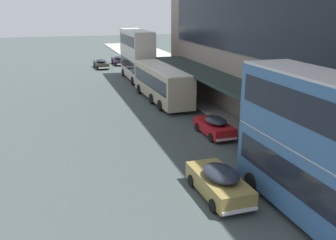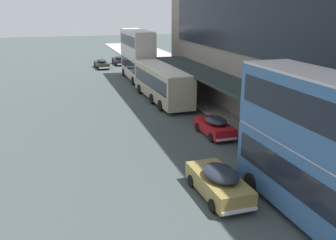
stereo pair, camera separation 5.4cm
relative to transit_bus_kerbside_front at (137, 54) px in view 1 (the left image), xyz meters
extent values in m
cube|color=beige|center=(0.00, 0.00, -1.60)|extent=(2.48, 9.65, 2.85)
cube|color=black|center=(0.00, 0.00, -1.26)|extent=(2.52, 8.88, 1.25)
cube|color=silver|center=(0.00, 0.00, -0.12)|extent=(2.38, 9.65, 0.12)
cube|color=beige|center=(0.00, 0.00, 1.35)|extent=(2.48, 9.65, 2.85)
cube|color=black|center=(0.00, 0.00, 1.69)|extent=(2.52, 8.88, 1.25)
cube|color=silver|center=(0.00, 0.00, 2.82)|extent=(2.38, 9.65, 0.12)
cube|color=black|center=(0.00, 4.86, 2.52)|extent=(1.24, 0.06, 0.36)
cylinder|color=black|center=(-1.24, 3.28, -2.87)|extent=(0.25, 1.00, 1.00)
cylinder|color=black|center=(1.24, 3.28, -2.87)|extent=(0.25, 1.00, 1.00)
cylinder|color=black|center=(-1.24, -2.99, -2.87)|extent=(0.25, 1.00, 1.00)
cylinder|color=black|center=(1.24, -2.99, -2.87)|extent=(0.25, 1.00, 1.00)
cube|color=#375F90|center=(0.28, -34.63, -1.55)|extent=(2.67, 9.78, 2.94)
cube|color=black|center=(0.28, -34.63, -1.20)|extent=(2.70, 9.00, 1.29)
cube|color=silver|center=(0.28, -34.63, -0.04)|extent=(2.57, 9.78, 0.12)
cube|color=#375F90|center=(0.28, -34.63, 1.48)|extent=(2.67, 9.78, 2.94)
cube|color=black|center=(0.28, -34.63, 1.84)|extent=(2.70, 9.00, 1.29)
cube|color=silver|center=(0.28, -34.63, 3.00)|extent=(2.57, 9.78, 0.12)
cube|color=black|center=(0.24, -29.70, 2.70)|extent=(1.30, 0.07, 0.36)
cylinder|color=black|center=(-1.04, -31.32, -2.87)|extent=(0.26, 1.00, 1.00)
cylinder|color=black|center=(1.55, -31.29, -2.87)|extent=(0.26, 1.00, 1.00)
cube|color=tan|center=(-0.09, -11.58, -1.55)|extent=(2.99, 11.54, 2.95)
cube|color=black|center=(-0.09, -11.58, -1.20)|extent=(3.00, 10.63, 1.30)
cube|color=silver|center=(-0.09, -11.58, -0.03)|extent=(2.89, 11.54, 0.12)
cube|color=black|center=(-0.29, -5.82, -0.33)|extent=(1.30, 0.11, 0.36)
cylinder|color=black|center=(-1.52, -7.73, -2.87)|extent=(0.28, 1.01, 1.00)
cylinder|color=black|center=(1.07, -7.64, -2.87)|extent=(0.28, 1.01, 1.00)
cylinder|color=black|center=(-1.26, -15.18, -2.87)|extent=(0.28, 1.01, 1.00)
cylinder|color=black|center=(1.33, -15.09, -2.87)|extent=(0.28, 1.01, 1.00)
cylinder|color=black|center=(-1.35, -12.49, -2.87)|extent=(0.28, 1.01, 1.00)
cylinder|color=black|center=(1.23, -12.40, -2.87)|extent=(0.28, 1.01, 1.00)
cube|color=olive|center=(-2.81, -31.25, -2.73)|extent=(1.92, 4.37, 0.85)
ellipsoid|color=#1E232D|center=(-2.81, -31.47, -2.05)|extent=(1.66, 2.42, 0.56)
cube|color=silver|center=(-2.86, -29.04, -3.00)|extent=(1.74, 0.16, 0.14)
cube|color=silver|center=(-2.77, -33.47, -3.00)|extent=(1.74, 0.16, 0.14)
sphere|color=silver|center=(-3.37, -29.08, -2.68)|extent=(0.18, 0.18, 0.18)
sphere|color=silver|center=(-2.36, -29.06, -2.68)|extent=(0.18, 0.18, 0.18)
cylinder|color=black|center=(-3.76, -29.93, -3.05)|extent=(0.15, 0.64, 0.64)
cylinder|color=black|center=(-1.93, -29.89, -3.05)|extent=(0.15, 0.64, 0.64)
cylinder|color=black|center=(-3.70, -32.62, -3.05)|extent=(0.15, 0.64, 0.64)
cylinder|color=black|center=(-1.87, -32.58, -3.05)|extent=(0.15, 0.64, 0.64)
cube|color=#B3161B|center=(0.70, -22.73, -2.78)|extent=(1.72, 4.04, 0.75)
ellipsoid|color=#1E232D|center=(0.70, -22.93, -2.18)|extent=(1.49, 2.23, 0.50)
cube|color=silver|center=(0.66, -20.68, -3.00)|extent=(1.56, 0.15, 0.14)
cube|color=silver|center=(0.74, -24.78, -3.00)|extent=(1.56, 0.15, 0.14)
sphere|color=silver|center=(0.21, -20.72, -2.73)|extent=(0.18, 0.18, 0.18)
sphere|color=silver|center=(1.11, -20.70, -2.73)|extent=(0.18, 0.18, 0.18)
cylinder|color=black|center=(-0.14, -21.51, -3.05)|extent=(0.15, 0.64, 0.64)
cylinder|color=black|center=(1.49, -21.47, -3.05)|extent=(0.15, 0.64, 0.64)
cylinder|color=black|center=(-0.09, -23.99, -3.05)|extent=(0.15, 0.64, 0.64)
cylinder|color=black|center=(1.54, -23.95, -3.05)|extent=(0.15, 0.64, 0.64)
cube|color=black|center=(-3.22, 11.13, -2.80)|extent=(1.89, 4.64, 0.70)
ellipsoid|color=#1E232D|center=(-3.20, 10.90, -2.20)|extent=(1.57, 2.58, 0.54)
cube|color=silver|center=(-3.35, 13.45, -3.00)|extent=(1.55, 0.21, 0.14)
cube|color=silver|center=(-3.08, 8.81, -3.00)|extent=(1.55, 0.21, 0.14)
sphere|color=silver|center=(-3.80, 13.39, -2.75)|extent=(0.18, 0.18, 0.18)
sphere|color=silver|center=(-2.90, 13.45, -2.75)|extent=(0.18, 0.18, 0.18)
cylinder|color=black|center=(-4.11, 12.49, -3.05)|extent=(0.18, 0.65, 0.64)
cylinder|color=black|center=(-2.49, 12.58, -3.05)|extent=(0.18, 0.65, 0.64)
cylinder|color=black|center=(-3.94, 9.67, -3.05)|extent=(0.18, 0.65, 0.64)
cylinder|color=black|center=(-2.32, 9.77, -3.05)|extent=(0.18, 0.65, 0.64)
cube|color=black|center=(0.12, 14.07, -2.78)|extent=(1.99, 4.65, 0.73)
ellipsoid|color=#1E232D|center=(0.13, 13.84, -2.19)|extent=(1.70, 2.58, 0.51)
cube|color=silver|center=(0.03, 16.41, -3.00)|extent=(1.74, 0.18, 0.14)
cube|color=silver|center=(0.20, 11.73, -3.00)|extent=(1.74, 0.18, 0.14)
sphere|color=silver|center=(-0.47, 16.36, -2.73)|extent=(0.18, 0.18, 0.18)
sphere|color=silver|center=(0.54, 16.40, -2.73)|extent=(0.18, 0.18, 0.18)
cylinder|color=black|center=(-0.85, 15.46, -3.05)|extent=(0.16, 0.64, 0.64)
cylinder|color=black|center=(0.98, 15.52, -3.05)|extent=(0.16, 0.64, 0.64)
cylinder|color=black|center=(-0.74, 12.61, -3.05)|extent=(0.16, 0.64, 0.64)
cylinder|color=black|center=(1.08, 12.68, -3.05)|extent=(0.16, 0.64, 0.64)
cylinder|color=#B51D13|center=(3.04, -29.79, -2.95)|extent=(0.20, 0.20, 0.55)
sphere|color=#B51D13|center=(3.04, -29.79, -2.61)|extent=(0.18, 0.18, 0.18)
cylinder|color=#B51D13|center=(3.04, -29.64, -2.92)|extent=(0.08, 0.10, 0.08)
cylinder|color=#B51D13|center=(3.04, -29.94, -2.92)|extent=(0.08, 0.10, 0.08)
camera|label=1|loc=(-10.08, -46.52, 5.64)|focal=40.00mm
camera|label=2|loc=(-10.02, -46.54, 5.64)|focal=40.00mm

